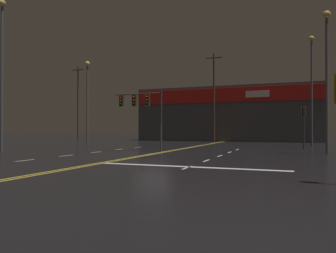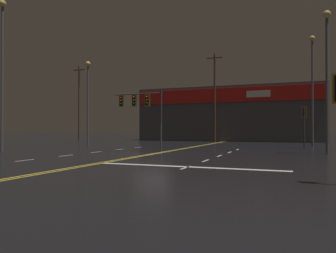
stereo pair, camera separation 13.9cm
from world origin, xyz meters
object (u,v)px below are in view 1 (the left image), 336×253
Objects in this scene: traffic_signal_median at (140,104)px; streetlight_median_approach at (87,91)px; streetlight_far_right at (2,58)px; streetlight_far_median at (327,64)px; streetlight_near_left at (312,78)px; traffic_signal_corner_northeast at (304,118)px.

traffic_signal_median is 11.65m from streetlight_median_approach.
streetlight_far_median is (24.03, 6.19, -1.04)m from streetlight_far_right.
streetlight_median_approach is at bearing -163.53° from streetlight_near_left.
traffic_signal_median is at bearing 23.49° from streetlight_far_right.
traffic_signal_corner_northeast is 0.38× the size of streetlight_far_median.
streetlight_median_approach is (-22.07, -2.45, 3.08)m from traffic_signal_corner_northeast.
traffic_signal_corner_northeast is 22.42m from streetlight_median_approach.
streetlight_near_left is 1.24× the size of streetlight_median_approach.
streetlight_median_approach is (-22.97, -6.79, -1.22)m from streetlight_near_left.
streetlight_near_left is (0.89, 4.34, 4.30)m from traffic_signal_corner_northeast.
streetlight_far_median is at bearing -79.06° from traffic_signal_corner_northeast.
traffic_signal_median is 0.53× the size of streetlight_median_approach.
traffic_signal_corner_northeast is 26.64m from streetlight_far_right.
streetlight_median_approach is at bearing 168.95° from streetlight_far_median.
streetlight_far_right is (-0.59, -10.76, 1.57)m from streetlight_median_approach.
streetlight_median_approach is 10.89m from streetlight_far_right.
traffic_signal_corner_northeast is at bearing -101.59° from streetlight_near_left.
traffic_signal_median is at bearing -144.92° from traffic_signal_corner_northeast.
streetlight_far_right reaches higher than streetlight_far_median.
streetlight_far_right is at bearing -165.56° from streetlight_far_median.
streetlight_median_approach is at bearing -173.68° from traffic_signal_corner_northeast.
traffic_signal_median is 0.40× the size of streetlight_far_right.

